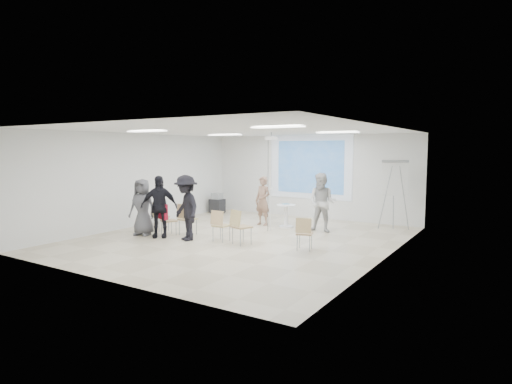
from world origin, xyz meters
The scene contains 30 objects.
floor centered at (0.00, 0.00, -0.05)m, with size 8.00×9.00×0.10m, color beige.
ceiling centered at (0.00, 0.00, 3.05)m, with size 8.00×9.00×0.10m, color white.
wall_back centered at (0.00, 4.55, 1.50)m, with size 8.00×0.10×3.00m, color silver.
wall_left centered at (-4.05, 0.00, 1.50)m, with size 0.10×9.00×3.00m, color silver.
wall_right centered at (4.05, 0.00, 1.50)m, with size 0.10×9.00×3.00m, color silver.
projection_halo centered at (0.00, 4.49, 1.85)m, with size 3.20×0.01×2.30m, color silver.
projection_image centered at (0.00, 4.47, 1.85)m, with size 2.60×0.01×1.90m, color #346DB0.
pedestal_table centered at (0.23, 2.24, 0.42)m, with size 0.79×0.79×0.75m.
player_left centered at (-0.64, 2.23, 0.91)m, with size 0.66×0.45×1.82m, color #9C7560.
player_right centered at (1.50, 2.14, 0.99)m, with size 0.95×0.76×1.98m, color silver.
controller_left centered at (-0.46, 2.48, 1.20)m, with size 0.04×0.12×0.04m, color white.
controller_right centered at (1.32, 2.39, 1.34)m, with size 0.04×0.13×0.04m, color white.
chair_far_left centered at (-2.78, -0.37, 0.52)m, with size 0.50×0.53×0.88m.
chair_left_mid centered at (-2.12, -0.72, 0.50)m, with size 0.52×0.54×0.84m.
chair_left_inner centered at (-1.64, -0.41, 0.55)m, with size 0.43×0.47×0.92m.
chair_center centered at (-0.29, -0.58, 0.51)m, with size 0.41×0.44×0.86m.
chair_right_inner centered at (0.37, -0.61, 0.55)m, with size 0.56×0.58×0.93m.
chair_right_far centered at (2.08, -0.29, 0.49)m, with size 0.49×0.51×0.82m.
red_jacket centered at (-2.09, -0.87, 0.72)m, with size 0.46×0.11×0.44m, color #B2152D.
laptop centered at (-1.64, -0.31, 0.50)m, with size 0.34×0.25×0.03m, color black.
audience_left centered at (-2.09, -1.02, 1.01)m, with size 1.17×0.70×2.01m, color black.
audience_mid centered at (-1.18, -0.92, 1.02)m, with size 1.32×0.72×2.04m, color black.
audience_outer centered at (-2.74, -1.05, 0.92)m, with size 0.90×0.59×1.84m, color #57565B.
flipchart_easel centered at (3.23, 3.69, 1.59)m, with size 0.89×0.70×2.16m.
av_cart centered at (-3.51, 3.52, 0.36)m, with size 0.54×0.44×0.79m.
ceiling_projector centered at (0.10, 1.49, 2.69)m, with size 0.30×0.25×3.00m.
fluor_panel_nw centered at (-2.00, 2.00, 2.97)m, with size 1.20×0.30×0.02m, color white.
fluor_panel_ne centered at (2.00, 2.00, 2.97)m, with size 1.20×0.30×0.02m, color white.
fluor_panel_sw centered at (-2.00, -1.50, 2.97)m, with size 1.20×0.30×0.02m, color white.
fluor_panel_se centered at (2.00, -1.50, 2.97)m, with size 1.20×0.30×0.02m, color white.
Camera 1 is at (6.60, -9.69, 2.49)m, focal length 30.00 mm.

